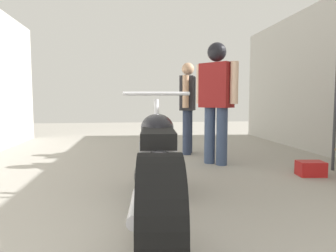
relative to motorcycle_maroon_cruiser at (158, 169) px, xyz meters
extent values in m
plane|color=#9E998E|center=(0.25, 1.43, -0.43)|extent=(18.74, 18.74, 0.00)
cylinder|color=#38383D|center=(2.56, 1.46, 0.44)|extent=(0.04, 0.04, 1.74)
cylinder|color=black|center=(0.07, 0.82, -0.09)|extent=(0.29, 0.70, 0.68)
cylinder|color=silver|center=(0.07, 0.82, -0.09)|extent=(0.27, 0.28, 0.26)
cylinder|color=black|center=(-0.06, -0.73, -0.09)|extent=(0.29, 0.70, 0.68)
cylinder|color=silver|center=(-0.06, -0.73, -0.09)|extent=(0.27, 0.28, 0.26)
cube|color=silver|center=(0.01, 0.04, 0.10)|extent=(0.31, 0.70, 0.30)
ellipsoid|color=black|center=(0.02, 0.28, 0.29)|extent=(0.32, 0.58, 0.23)
cube|color=black|center=(-0.01, -0.15, 0.26)|extent=(0.28, 0.53, 0.11)
ellipsoid|color=black|center=(-0.05, -0.67, 0.12)|extent=(0.32, 0.49, 0.26)
cylinder|color=silver|center=(0.07, 0.77, 0.23)|extent=(0.08, 0.27, 0.62)
cylinder|color=silver|center=(0.06, 0.73, 0.59)|extent=(0.66, 0.09, 0.04)
cylinder|color=silver|center=(-0.17, -0.26, -0.19)|extent=(0.14, 0.59, 0.10)
cylinder|color=#2D3851|center=(0.86, 3.09, -0.04)|extent=(0.19, 0.19, 0.78)
cylinder|color=#2D3851|center=(0.80, 2.90, -0.04)|extent=(0.19, 0.19, 0.78)
cube|color=#2D2D33|center=(0.83, 3.00, 0.65)|extent=(0.36, 0.48, 0.60)
cylinder|color=tan|center=(0.92, 3.25, 0.67)|extent=(0.14, 0.14, 0.55)
cylinder|color=tan|center=(0.75, 2.74, 0.67)|extent=(0.14, 0.14, 0.55)
sphere|color=tan|center=(0.83, 3.00, 1.08)|extent=(0.22, 0.22, 0.22)
cylinder|color=#384766|center=(1.15, 1.99, -0.01)|extent=(0.23, 0.23, 0.85)
cylinder|color=#384766|center=(1.01, 2.15, -0.01)|extent=(0.23, 0.23, 0.85)
cube|color=maroon|center=(1.08, 2.07, 0.74)|extent=(0.50, 0.52, 0.65)
cylinder|color=beige|center=(1.27, 1.85, 0.77)|extent=(0.16, 0.16, 0.60)
cylinder|color=beige|center=(0.88, 2.29, 0.77)|extent=(0.16, 0.16, 0.60)
sphere|color=black|center=(1.08, 2.07, 1.21)|extent=(0.24, 0.24, 0.24)
sphere|color=black|center=(1.08, 2.07, 1.23)|extent=(0.28, 0.28, 0.28)
cube|color=#B21919|center=(2.08, 1.22, -0.34)|extent=(0.35, 0.26, 0.19)
camera|label=1|loc=(-0.22, -2.26, 0.53)|focal=32.09mm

